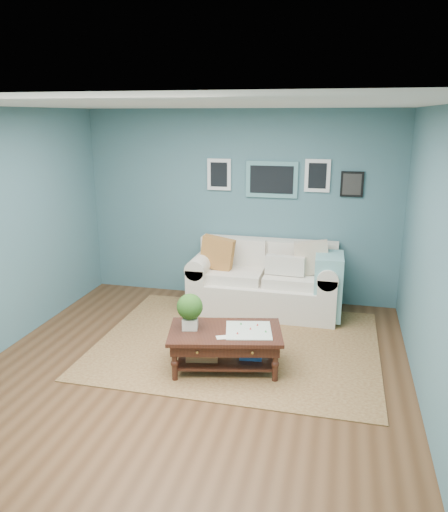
% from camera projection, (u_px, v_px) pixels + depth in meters
% --- Properties ---
extents(room_shell, '(5.00, 5.02, 2.70)m').
position_uv_depth(room_shell, '(189.00, 249.00, 4.83)').
color(room_shell, brown).
rests_on(room_shell, ground).
extents(area_rug, '(3.24, 2.59, 0.01)m').
position_uv_depth(area_rug, '(237.00, 343.00, 5.90)').
color(area_rug, brown).
rests_on(area_rug, ground).
extents(loveseat, '(2.03, 0.92, 1.04)m').
position_uv_depth(loveseat, '(271.00, 281.00, 6.81)').
color(loveseat, beige).
rests_on(loveseat, ground).
extents(coffee_table, '(1.29, 0.92, 0.82)m').
position_uv_depth(coffee_table, '(219.00, 337.00, 5.24)').
color(coffee_table, black).
rests_on(coffee_table, ground).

